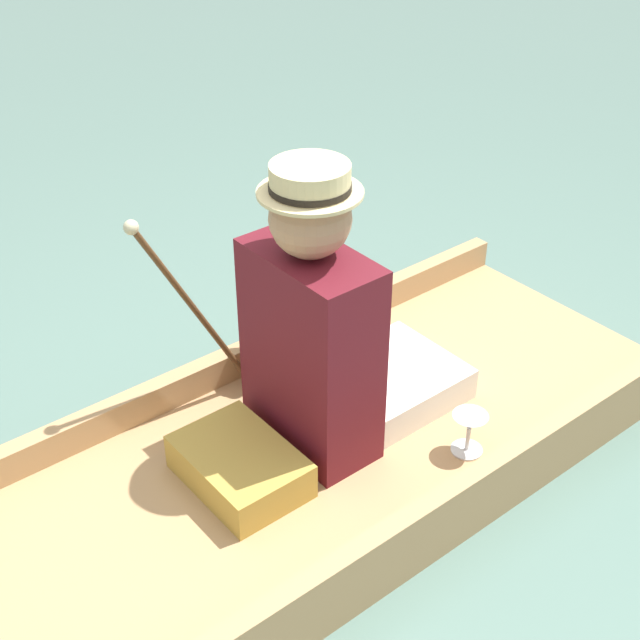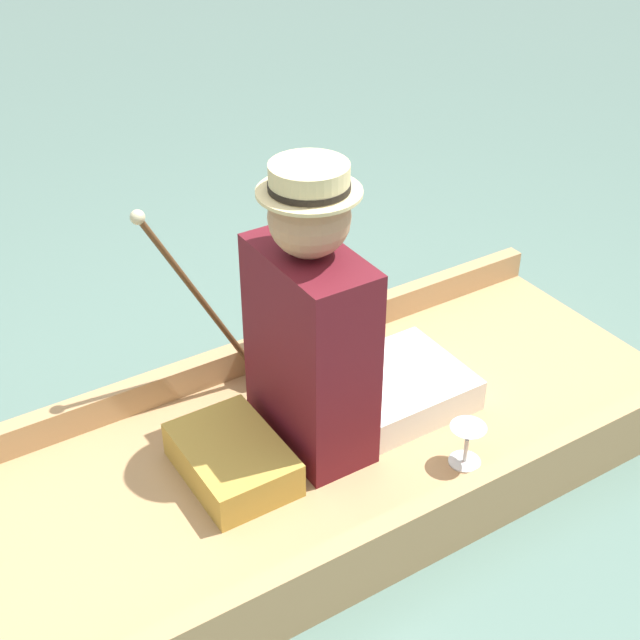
# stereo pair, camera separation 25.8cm
# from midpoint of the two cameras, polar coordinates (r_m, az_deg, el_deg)

# --- Properties ---
(ground_plane) EXTENTS (16.00, 16.00, 0.00)m
(ground_plane) POSITION_cam_midpoint_polar(r_m,az_deg,el_deg) (2.87, 2.25, -9.87)
(ground_plane) COLOR slate
(punt_boat) EXTENTS (0.99, 2.50, 0.22)m
(punt_boat) POSITION_cam_midpoint_polar(r_m,az_deg,el_deg) (2.82, 2.28, -8.83)
(punt_boat) COLOR tan
(punt_boat) RESTS_ON ground_plane
(seat_cushion) EXTENTS (0.39, 0.27, 0.12)m
(seat_cushion) POSITION_cam_midpoint_polar(r_m,az_deg,el_deg) (2.65, -2.86, -9.01)
(seat_cushion) COLOR #B7933D
(seat_cushion) RESTS_ON punt_boat
(seated_person) EXTENTS (0.42, 0.69, 0.92)m
(seated_person) POSITION_cam_midpoint_polar(r_m,az_deg,el_deg) (2.63, 3.33, -1.13)
(seated_person) COLOR white
(seated_person) RESTS_ON punt_boat
(teddy_bear) EXTENTS (0.24, 0.14, 0.34)m
(teddy_bear) POSITION_cam_midpoint_polar(r_m,az_deg,el_deg) (2.99, 0.07, -0.92)
(teddy_bear) COLOR #9E754C
(teddy_bear) RESTS_ON punt_boat
(wine_glass) EXTENTS (0.11, 0.11, 0.14)m
(wine_glass) POSITION_cam_midpoint_polar(r_m,az_deg,el_deg) (2.72, 12.14, -7.40)
(wine_glass) COLOR silver
(wine_glass) RESTS_ON punt_boat
(walking_cane) EXTENTS (0.04, 0.40, 0.74)m
(walking_cane) POSITION_cam_midpoint_polar(r_m,az_deg,el_deg) (2.72, -5.52, 1.95)
(walking_cane) COLOR brown
(walking_cane) RESTS_ON punt_boat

